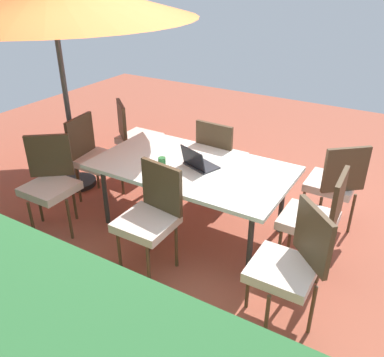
{
  "coord_description": "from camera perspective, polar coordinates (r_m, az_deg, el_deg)",
  "views": [
    {
      "loc": [
        -1.84,
        3.08,
        2.47
      ],
      "look_at": [
        0.0,
        0.0,
        0.58
      ],
      "focal_mm": 38.02,
      "sensor_mm": 36.0,
      "label": 1
    }
  ],
  "objects": [
    {
      "name": "ground_plane",
      "position": [
        4.36,
        -0.0,
        -6.84
      ],
      "size": [
        10.0,
        10.0,
        0.02
      ],
      "primitive_type": "cube",
      "color": "#9E4C38"
    },
    {
      "name": "dining_table",
      "position": [
        4.01,
        -0.0,
        1.23
      ],
      "size": [
        1.94,
        1.09,
        0.72
      ],
      "color": "silver",
      "rests_on": "ground_plane"
    },
    {
      "name": "chair_west",
      "position": [
        3.67,
        17.08,
        -5.06
      ],
      "size": [
        0.47,
        0.46,
        0.98
      ],
      "rotation": [
        0.0,
        0.0,
        1.61
      ],
      "color": "beige",
      "rests_on": "ground_plane"
    },
    {
      "name": "chair_south",
      "position": [
        4.62,
        3.94,
        3.22
      ],
      "size": [
        0.46,
        0.47,
        0.98
      ],
      "rotation": [
        0.0,
        0.0,
        -0.04
      ],
      "color": "beige",
      "rests_on": "ground_plane"
    },
    {
      "name": "chair_north",
      "position": [
        3.55,
        -5.76,
        -4.99
      ],
      "size": [
        0.48,
        0.49,
        0.98
      ],
      "rotation": [
        0.0,
        0.0,
        3.01
      ],
      "color": "beige",
      "rests_on": "ground_plane"
    },
    {
      "name": "chair_northwest",
      "position": [
        3.1,
        13.73,
        -11.31
      ],
      "size": [
        0.59,
        0.59,
        0.98
      ],
      "rotation": [
        0.0,
        0.0,
        2.37
      ],
      "color": "beige",
      "rests_on": "ground_plane"
    },
    {
      "name": "chair_southwest",
      "position": [
        4.3,
        19.39,
        -0.37
      ],
      "size": [
        0.58,
        0.59,
        0.98
      ],
      "rotation": [
        0.0,
        0.0,
        0.71
      ],
      "color": "beige",
      "rests_on": "ground_plane"
    },
    {
      "name": "chair_east",
      "position": [
        4.77,
        -13.69,
        3.28
      ],
      "size": [
        0.49,
        0.48,
        0.98
      ],
      "rotation": [
        0.0,
        0.0,
        4.84
      ],
      "color": "beige",
      "rests_on": "ground_plane"
    },
    {
      "name": "chair_northeast",
      "position": [
        4.32,
        -19.3,
        -0.2
      ],
      "size": [
        0.58,
        0.58,
        0.98
      ],
      "rotation": [
        0.0,
        0.0,
        3.81
      ],
      "color": "beige",
      "rests_on": "ground_plane"
    },
    {
      "name": "chair_southeast",
      "position": [
        5.26,
        -8.05,
        6.14
      ],
      "size": [
        0.58,
        0.59,
        0.98
      ],
      "rotation": [
        0.0,
        0.0,
        5.57
      ],
      "color": "beige",
      "rests_on": "ground_plane"
    },
    {
      "name": "laptop",
      "position": [
        3.93,
        0.89,
        2.2
      ],
      "size": [
        0.39,
        0.34,
        0.21
      ],
      "rotation": [
        0.0,
        0.0,
        -0.35
      ],
      "color": "#2D2D33",
      "rests_on": "dining_table"
    },
    {
      "name": "cup",
      "position": [
        3.91,
        -4.23,
        2.15
      ],
      "size": [
        0.07,
        0.07,
        0.12
      ],
      "primitive_type": "cylinder",
      "color": "#286B33",
      "rests_on": "dining_table"
    }
  ]
}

